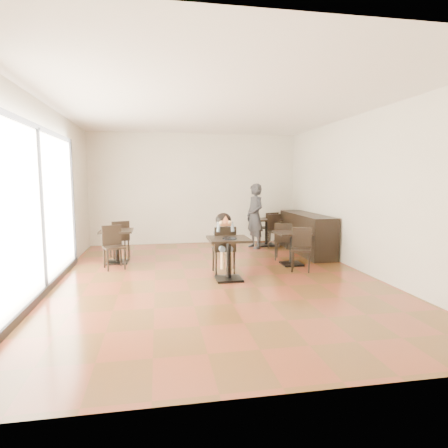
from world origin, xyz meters
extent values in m
cube|color=brown|center=(0.00, 0.00, 0.00)|extent=(6.00, 8.00, 0.01)
cube|color=white|center=(0.00, 0.00, 3.20)|extent=(6.00, 8.00, 0.01)
cube|color=silver|center=(0.00, 4.00, 1.60)|extent=(6.00, 0.01, 3.20)
cube|color=silver|center=(0.00, -4.00, 1.60)|extent=(6.00, 0.01, 3.20)
cube|color=silver|center=(-3.00, 0.00, 1.60)|extent=(0.01, 8.00, 3.20)
cube|color=silver|center=(3.00, 0.00, 1.60)|extent=(0.01, 8.00, 3.20)
cube|color=white|center=(-2.97, -0.50, 1.40)|extent=(0.04, 4.50, 2.60)
cylinder|color=black|center=(0.20, -0.32, 0.81)|extent=(0.27, 0.27, 0.02)
imported|color=#313236|center=(1.52, 2.88, 0.88)|extent=(0.59, 0.74, 1.76)
cube|color=black|center=(2.65, 2.00, 0.50)|extent=(0.60, 2.40, 1.00)
camera|label=1|loc=(-1.08, -6.96, 1.89)|focal=30.00mm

